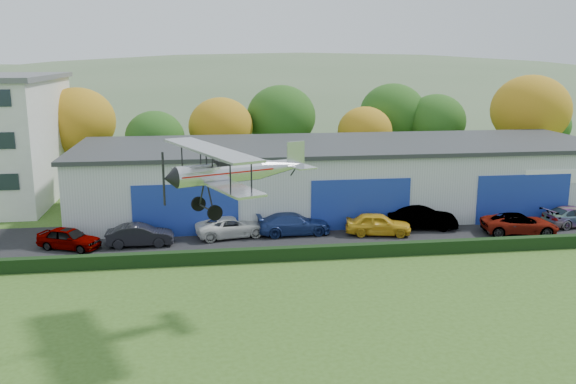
{
  "coord_description": "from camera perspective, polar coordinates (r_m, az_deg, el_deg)",
  "views": [
    {
      "loc": [
        -5.73,
        -18.43,
        11.93
      ],
      "look_at": [
        -1.61,
        11.14,
        5.29
      ],
      "focal_mm": 38.45,
      "sensor_mm": 36.0,
      "label": 1
    }
  ],
  "objects": [
    {
      "name": "apron",
      "position": [
        42.11,
        4.38,
        -3.93
      ],
      "size": [
        48.0,
        9.0,
        0.05
      ],
      "primitive_type": "cube",
      "color": "black",
      "rests_on": "ground"
    },
    {
      "name": "hedge",
      "position": [
        37.53,
        5.94,
        -5.43
      ],
      "size": [
        46.0,
        0.6,
        0.8
      ],
      "primitive_type": "cube",
      "color": "black",
      "rests_on": "ground"
    },
    {
      "name": "hangar",
      "position": [
        48.53,
        4.99,
        1.47
      ],
      "size": [
        40.6,
        12.6,
        5.3
      ],
      "color": "#B2B7BC",
      "rests_on": "ground"
    },
    {
      "name": "tree_belt",
      "position": [
        59.76,
        -1.57,
        6.45
      ],
      "size": [
        75.7,
        13.22,
        10.12
      ],
      "color": "#3D2614",
      "rests_on": "ground"
    },
    {
      "name": "distant_hills",
      "position": [
        160.39,
        -7.37,
        3.47
      ],
      "size": [
        430.0,
        196.0,
        56.0
      ],
      "color": "#4C6642",
      "rests_on": "ground"
    },
    {
      "name": "car_0",
      "position": [
        41.04,
        -19.6,
        -4.05
      ],
      "size": [
        4.32,
        3.09,
        1.37
      ],
      "primitive_type": "imported",
      "rotation": [
        0.0,
        0.0,
        1.15
      ],
      "color": "gray",
      "rests_on": "apron"
    },
    {
      "name": "car_1",
      "position": [
        40.42,
        -13.54,
        -3.89
      ],
      "size": [
        4.24,
        1.52,
        1.39
      ],
      "primitive_type": "imported",
      "rotation": [
        0.0,
        0.0,
        1.58
      ],
      "color": "black",
      "rests_on": "apron"
    },
    {
      "name": "car_2",
      "position": [
        41.43,
        -5.2,
        -3.22
      ],
      "size": [
        5.16,
        3.1,
        1.34
      ],
      "primitive_type": "imported",
      "rotation": [
        0.0,
        0.0,
        1.76
      ],
      "color": "silver",
      "rests_on": "apron"
    },
    {
      "name": "car_3",
      "position": [
        41.78,
        0.5,
        -2.95
      ],
      "size": [
        5.07,
        2.25,
        1.45
      ],
      "primitive_type": "imported",
      "rotation": [
        0.0,
        0.0,
        1.62
      ],
      "color": "navy",
      "rests_on": "apron"
    },
    {
      "name": "car_4",
      "position": [
        42.1,
        8.34,
        -2.93
      ],
      "size": [
        4.66,
        2.61,
        1.5
      ],
      "primitive_type": "imported",
      "rotation": [
        0.0,
        0.0,
        1.37
      ],
      "color": "gold",
      "rests_on": "apron"
    },
    {
      "name": "car_5",
      "position": [
        44.09,
        12.27,
        -2.32
      ],
      "size": [
        5.08,
        2.66,
        1.59
      ],
      "primitive_type": "imported",
      "rotation": [
        0.0,
        0.0,
        1.36
      ],
      "color": "gray",
      "rests_on": "apron"
    },
    {
      "name": "car_6",
      "position": [
        44.69,
        20.64,
        -2.78
      ],
      "size": [
        5.32,
        3.04,
        1.4
      ],
      "primitive_type": "imported",
      "rotation": [
        0.0,
        0.0,
        1.42
      ],
      "color": "gray",
      "rests_on": "apron"
    },
    {
      "name": "car_7",
      "position": [
        48.37,
        24.96,
        -2.03
      ],
      "size": [
        5.05,
        2.72,
        1.39
      ],
      "primitive_type": "imported",
      "rotation": [
        0.0,
        0.0,
        1.74
      ],
      "color": "gray",
      "rests_on": "apron"
    },
    {
      "name": "biplane",
      "position": [
        27.53,
        -5.28,
        2.05
      ],
      "size": [
        7.03,
        7.85,
        2.98
      ],
      "rotation": [
        0.0,
        0.0,
        0.39
      ],
      "color": "silver"
    }
  ]
}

